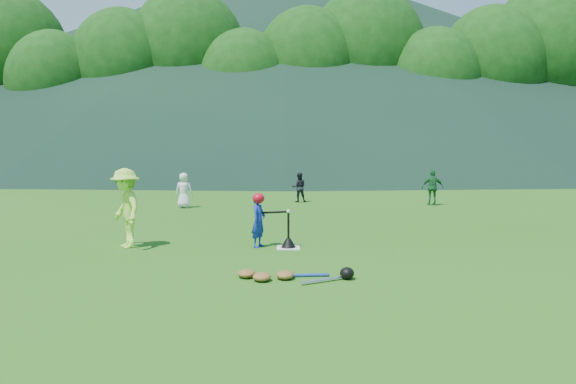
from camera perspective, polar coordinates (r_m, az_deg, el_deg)
The scene contains 14 objects.
ground at distance 11.17m, azimuth 0.04°, elevation -5.73°, with size 120.00×120.00×0.00m, color #235613.
home_plate at distance 11.17m, azimuth 0.04°, elevation -5.68°, with size 0.45×0.45×0.02m, color silver.
baseball at distance 11.05m, azimuth 0.04°, elevation -1.97°, with size 0.08×0.08×0.08m, color white.
batter_child at distance 11.22m, azimuth -3.01°, elevation -2.94°, with size 0.39×0.25×1.06m, color #162B9A.
adult_coach at distance 11.58m, azimuth -16.15°, elevation -1.59°, with size 1.02×0.59×1.58m, color #B4F147.
fielder_a at distance 18.26m, azimuth -10.54°, elevation 0.17°, with size 0.55×0.36×1.13m, color silver.
fielder_b at distance 19.73m, azimuth 1.12°, elevation 0.48°, with size 0.51×0.39×1.04m, color black.
fielder_c at distance 19.32m, azimuth 14.49°, elevation 0.46°, with size 0.70×0.29×1.20m, color #1D6031.
batting_tee at distance 11.14m, azimuth 0.04°, elevation -5.08°, with size 0.30×0.30×0.68m.
batter_gear at distance 11.17m, azimuth -2.90°, elevation -0.76°, with size 0.73×0.26×0.42m.
equipment_pile at distance 8.68m, azimuth -0.30°, elevation -8.42°, with size 1.80×0.69×0.19m.
outfield_fence at distance 39.00m, azimuth -0.12°, elevation 2.98°, with size 70.07×0.08×1.33m.
tree_line at distance 45.22m, azimuth 0.13°, elevation 12.80°, with size 70.04×11.40×14.82m.
distant_hills at distance 93.98m, azimuth -4.94°, elevation 12.89°, with size 155.00×140.00×32.00m.
Camera 1 is at (-0.04, -10.97, 2.08)m, focal length 35.00 mm.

